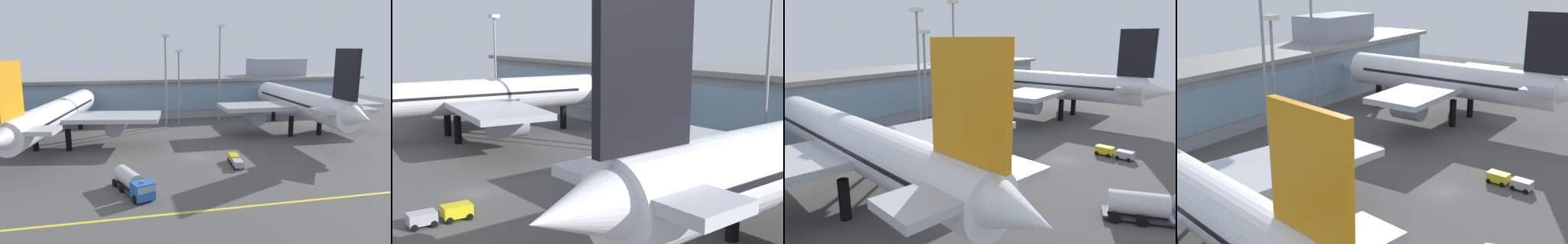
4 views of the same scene
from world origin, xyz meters
TOP-DOWN VIEW (x-y plane):
  - ground_plane at (0.00, 0.00)m, footprint 180.00×180.00m
  - terminal_building at (2.00, 42.89)m, footprint 122.86×14.00m
  - airliner_near_left at (-25.45, 12.83)m, footprint 42.15×50.16m
  - baggage_tug_near at (5.74, -5.91)m, footprint 2.27×5.73m
  - apron_light_mast_west at (-46.81, 29.45)m, footprint 1.80×1.80m
  - apron_light_mast_centre at (-1.31, 27.77)m, footprint 1.80×1.80m
  - apron_light_mast_east at (13.83, 32.02)m, footprint 1.80×1.80m
  - apron_light_mast_far_east at (2.35, 29.79)m, footprint 1.80×1.80m

SIDE VIEW (x-z plane):
  - ground_plane at x=0.00m, z-range 0.00..0.00m
  - baggage_tug_near at x=5.74m, z-range 0.09..1.49m
  - terminal_building at x=2.00m, z-range -2.10..14.17m
  - airliner_near_left at x=-25.45m, z-range -2.38..15.29m
  - apron_light_mast_far_east at x=2.35m, z-range 3.37..22.51m
  - apron_light_mast_west at x=-46.81m, z-range 3.43..23.45m
  - apron_light_mast_centre at x=-1.31m, z-range 3.60..26.41m
  - apron_light_mast_east at x=13.83m, z-range 3.74..29.32m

